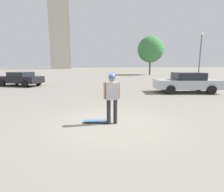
{
  "coord_description": "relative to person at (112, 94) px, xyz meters",
  "views": [
    {
      "loc": [
        1.35,
        5.82,
        2.09
      ],
      "look_at": [
        0.0,
        0.0,
        1.0
      ],
      "focal_mm": 28.0,
      "sensor_mm": 36.0,
      "label": 1
    }
  ],
  "objects": [
    {
      "name": "skateboard",
      "position": [
        0.53,
        -0.21,
        -1.01
      ],
      "size": [
        0.93,
        0.45,
        0.08
      ],
      "rotation": [
        0.0,
        0.0,
        -0.25
      ],
      "color": "#336693",
      "rests_on": "ground_plane"
    },
    {
      "name": "tree_distant",
      "position": [
        -14.36,
        -27.66,
        3.97
      ],
      "size": [
        5.2,
        5.2,
        7.66
      ],
      "color": "brown",
      "rests_on": "ground_plane"
    },
    {
      "name": "lamp_post",
      "position": [
        -12.29,
        -10.85,
        2.11
      ],
      "size": [
        0.28,
        0.28,
        5.4
      ],
      "color": "#59595E",
      "rests_on": "ground_plane"
    },
    {
      "name": "ground_plane",
      "position": [
        0.0,
        0.0,
        -1.08
      ],
      "size": [
        220.0,
        220.0,
        0.0
      ],
      "primitive_type": "plane",
      "color": "gray"
    },
    {
      "name": "person",
      "position": [
        0.0,
        0.0,
        0.0
      ],
      "size": [
        0.59,
        0.25,
        1.78
      ],
      "rotation": [
        0.0,
        0.0,
        3.15
      ],
      "color": "#262628",
      "rests_on": "ground_plane"
    },
    {
      "name": "car_parked_near",
      "position": [
        -7.03,
        -5.62,
        -0.31
      ],
      "size": [
        4.89,
        2.94,
        1.5
      ],
      "rotation": [
        0.0,
        0.0,
        -0.24
      ],
      "color": "#ADB2B7",
      "rests_on": "ground_plane"
    },
    {
      "name": "car_parked_far",
      "position": [
        6.22,
        -12.85,
        -0.35
      ],
      "size": [
        4.6,
        3.66,
        1.36
      ],
      "rotation": [
        0.0,
        0.0,
        -0.52
      ],
      "color": "black",
      "rests_on": "ground_plane"
    },
    {
      "name": "building_block_distant",
      "position": [
        5.73,
        -83.59,
        16.42
      ],
      "size": [
        9.06,
        9.77,
        35.01
      ],
      "color": "#B2A899",
      "rests_on": "ground_plane"
    }
  ]
}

